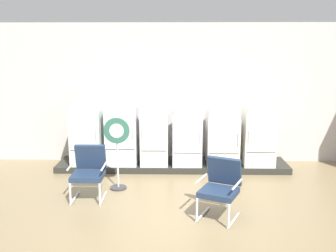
% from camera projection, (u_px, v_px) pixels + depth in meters
% --- Properties ---
extents(ground, '(12.00, 10.00, 0.05)m').
position_uv_depth(ground, '(171.00, 231.00, 5.82)').
color(ground, '#84704F').
extents(back_wall, '(11.76, 0.12, 3.24)m').
position_uv_depth(back_wall, '(173.00, 93.00, 9.06)').
color(back_wall, beige).
rests_on(back_wall, ground).
extents(display_plinth, '(5.16, 0.95, 0.13)m').
position_uv_depth(display_plinth, '(172.00, 165.00, 8.76)').
color(display_plinth, '#2B2B26').
rests_on(display_plinth, ground).
extents(refrigerator_0, '(0.67, 0.67, 1.52)m').
position_uv_depth(refrigerator_0, '(87.00, 128.00, 8.51)').
color(refrigerator_0, silver).
rests_on(refrigerator_0, display_plinth).
extents(refrigerator_1, '(0.68, 0.62, 1.61)m').
position_uv_depth(refrigerator_1, '(122.00, 126.00, 8.46)').
color(refrigerator_1, white).
rests_on(refrigerator_1, display_plinth).
extents(refrigerator_2, '(0.60, 0.65, 1.49)m').
position_uv_depth(refrigerator_2, '(154.00, 129.00, 8.47)').
color(refrigerator_2, silver).
rests_on(refrigerator_2, display_plinth).
extents(refrigerator_3, '(0.64, 0.63, 1.37)m').
position_uv_depth(refrigerator_3, '(187.00, 132.00, 8.46)').
color(refrigerator_3, white).
rests_on(refrigerator_3, display_plinth).
extents(refrigerator_4, '(0.69, 0.71, 1.37)m').
position_uv_depth(refrigerator_4, '(223.00, 132.00, 8.49)').
color(refrigerator_4, silver).
rests_on(refrigerator_4, display_plinth).
extents(refrigerator_5, '(0.67, 0.71, 1.45)m').
position_uv_depth(refrigerator_5, '(258.00, 131.00, 8.46)').
color(refrigerator_5, silver).
rests_on(refrigerator_5, display_plinth).
extents(armchair_left, '(0.63, 0.65, 0.96)m').
position_uv_depth(armchair_left, '(89.00, 170.00, 6.96)').
color(armchair_left, silver).
rests_on(armchair_left, ground).
extents(armchair_right, '(0.79, 0.82, 0.96)m').
position_uv_depth(armchair_right, '(221.00, 185.00, 6.17)').
color(armchair_right, silver).
rests_on(armchair_right, ground).
extents(sign_stand, '(0.49, 0.32, 1.41)m').
position_uv_depth(sign_stand, '(117.00, 153.00, 7.34)').
color(sign_stand, '#2D2D30').
rests_on(sign_stand, ground).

